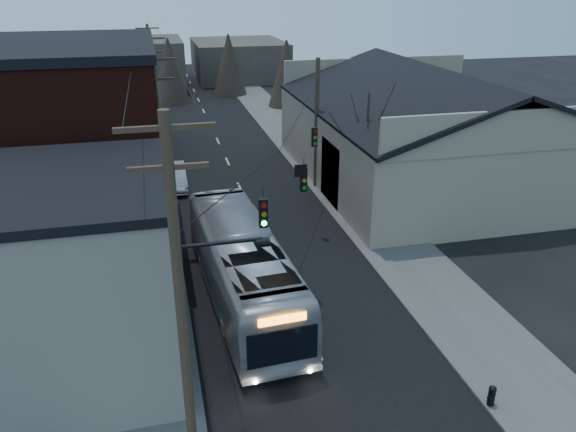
# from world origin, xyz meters

# --- Properties ---
(road_surface) EXTENTS (9.00, 110.00, 0.02)m
(road_surface) POSITION_xyz_m (0.00, 30.00, 0.01)
(road_surface) COLOR black
(road_surface) RESTS_ON ground
(sidewalk_left) EXTENTS (4.00, 110.00, 0.12)m
(sidewalk_left) POSITION_xyz_m (-6.50, 30.00, 0.06)
(sidewalk_left) COLOR #474744
(sidewalk_left) RESTS_ON ground
(sidewalk_right) EXTENTS (4.00, 110.00, 0.12)m
(sidewalk_right) POSITION_xyz_m (6.50, 30.00, 0.06)
(sidewalk_right) COLOR #474744
(sidewalk_right) RESTS_ON ground
(building_clapboard) EXTENTS (8.00, 8.00, 7.00)m
(building_clapboard) POSITION_xyz_m (-9.00, 9.00, 3.50)
(building_clapboard) COLOR slate
(building_clapboard) RESTS_ON ground
(building_brick) EXTENTS (10.00, 12.00, 10.00)m
(building_brick) POSITION_xyz_m (-10.00, 20.00, 5.00)
(building_brick) COLOR black
(building_brick) RESTS_ON ground
(building_left_far) EXTENTS (9.00, 14.00, 7.00)m
(building_left_far) POSITION_xyz_m (-9.50, 36.00, 3.50)
(building_left_far) COLOR #37322C
(building_left_far) RESTS_ON ground
(warehouse) EXTENTS (16.16, 20.60, 7.73)m
(warehouse) POSITION_xyz_m (13.00, 25.00, 2.70)
(warehouse) COLOR gray
(warehouse) RESTS_ON ground
(building_far_left) EXTENTS (10.00, 12.00, 6.00)m
(building_far_left) POSITION_xyz_m (-6.00, 65.00, 3.00)
(building_far_left) COLOR #37322C
(building_far_left) RESTS_ON ground
(building_far_right) EXTENTS (12.00, 14.00, 5.00)m
(building_far_right) POSITION_xyz_m (7.00, 70.00, 2.50)
(building_far_right) COLOR #37322C
(building_far_right) RESTS_ON ground
(bare_tree) EXTENTS (0.40, 0.40, 7.20)m
(bare_tree) POSITION_xyz_m (6.50, 20.00, 3.60)
(bare_tree) COLOR black
(bare_tree) RESTS_ON ground
(utility_lines) EXTENTS (11.24, 45.28, 10.50)m
(utility_lines) POSITION_xyz_m (-3.11, 24.14, 4.95)
(utility_lines) COLOR #382B1E
(utility_lines) RESTS_ON ground
(bus) EXTENTS (3.57, 12.30, 3.38)m
(bus) POSITION_xyz_m (-2.11, 11.86, 1.69)
(bus) COLOR #A3A6AE
(bus) RESTS_ON ground
(parked_car) EXTENTS (1.66, 4.72, 1.55)m
(parked_car) POSITION_xyz_m (-4.30, 27.17, 0.78)
(parked_car) COLOR #AFB1B7
(parked_car) RESTS_ON ground
(fire_hydrant) EXTENTS (0.37, 0.26, 0.75)m
(fire_hydrant) POSITION_xyz_m (4.70, 3.36, 0.52)
(fire_hydrant) COLOR black
(fire_hydrant) RESTS_ON sidewalk_right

